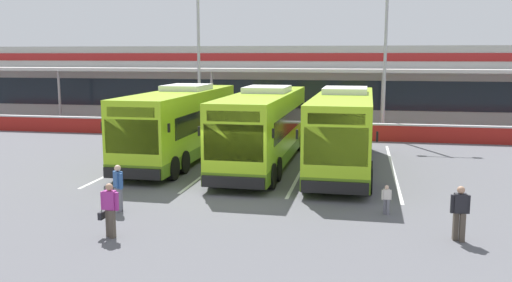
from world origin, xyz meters
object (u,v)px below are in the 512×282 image
object	(u,v)px
pedestrian_child	(386,199)
pedestrian_near_bin	(460,211)
pedestrian_in_dark_coat	(118,186)
pedestrian_with_handbag	(110,209)
lamp_post_centre	(386,40)
coach_bus_centre	(343,131)
lamp_post_west	(198,40)
coach_bus_leftmost	(181,125)
coach_bus_left_centre	(263,129)

from	to	relation	value
pedestrian_child	pedestrian_near_bin	distance (m)	3.06
pedestrian_in_dark_coat	pedestrian_with_handbag	bearing A→B (deg)	-70.46
pedestrian_with_handbag	lamp_post_centre	xyz separation A→B (m)	(8.61, 22.16, 5.43)
coach_bus_centre	pedestrian_in_dark_coat	world-z (taller)	coach_bus_centre
pedestrian_child	lamp_post_west	bearing A→B (deg)	123.42
coach_bus_leftmost	pedestrian_with_handbag	world-z (taller)	coach_bus_leftmost
pedestrian_in_dark_coat	pedestrian_near_bin	world-z (taller)	same
pedestrian_with_handbag	lamp_post_west	world-z (taller)	lamp_post_west
coach_bus_left_centre	pedestrian_in_dark_coat	world-z (taller)	coach_bus_left_centre
pedestrian_in_dark_coat	lamp_post_centre	size ratio (longest dim) A/B	0.15
coach_bus_leftmost	pedestrian_child	distance (m)	12.89
coach_bus_left_centre	lamp_post_centre	xyz separation A→B (m)	(6.03, 10.82, 4.50)
pedestrian_with_handbag	pedestrian_child	world-z (taller)	pedestrian_with_handbag
coach_bus_left_centre	pedestrian_with_handbag	world-z (taller)	coach_bus_left_centre
coach_bus_centre	lamp_post_centre	distance (m)	12.04
coach_bus_leftmost	lamp_post_centre	bearing A→B (deg)	44.07
coach_bus_leftmost	coach_bus_centre	size ratio (longest dim) A/B	1.00
coach_bus_left_centre	pedestrian_child	bearing A→B (deg)	-53.40
pedestrian_near_bin	lamp_post_west	distance (m)	25.18
coach_bus_left_centre	pedestrian_child	distance (m)	9.33
coach_bus_left_centre	pedestrian_near_bin	bearing A→B (deg)	-52.64
coach_bus_leftmost	pedestrian_near_bin	distance (m)	15.86
pedestrian_near_bin	pedestrian_with_handbag	bearing A→B (deg)	-171.10
coach_bus_centre	lamp_post_centre	world-z (taller)	lamp_post_centre
pedestrian_child	lamp_post_west	xyz separation A→B (m)	(-11.88, 17.99, 5.75)
pedestrian_child	pedestrian_with_handbag	bearing A→B (deg)	-154.17
coach_bus_leftmost	lamp_post_centre	world-z (taller)	lamp_post_centre
coach_bus_left_centre	pedestrian_with_handbag	bearing A→B (deg)	-102.78
pedestrian_near_bin	pedestrian_in_dark_coat	bearing A→B (deg)	174.78
coach_bus_leftmost	coach_bus_left_centre	distance (m)	4.45
pedestrian_with_handbag	pedestrian_child	xyz separation A→B (m)	(8.09, 3.92, -0.32)
pedestrian_near_bin	lamp_post_centre	size ratio (longest dim) A/B	0.15
pedestrian_with_handbag	pedestrian_near_bin	size ratio (longest dim) A/B	1.00
pedestrian_near_bin	lamp_post_centre	bearing A→B (deg)	93.96
pedestrian_in_dark_coat	pedestrian_near_bin	distance (m)	10.99
pedestrian_in_dark_coat	lamp_post_centre	bearing A→B (deg)	64.09
coach_bus_centre	pedestrian_child	distance (m)	7.60
pedestrian_in_dark_coat	coach_bus_centre	bearing A→B (deg)	49.82
coach_bus_leftmost	pedestrian_child	world-z (taller)	coach_bus_leftmost
pedestrian_in_dark_coat	pedestrian_child	distance (m)	9.11
coach_bus_leftmost	pedestrian_child	xyz separation A→B (m)	(9.90, -8.16, -1.24)
coach_bus_centre	pedestrian_with_handbag	xyz separation A→B (m)	(-6.39, -11.22, -0.93)
coach_bus_centre	coach_bus_left_centre	bearing A→B (deg)	178.14
pedestrian_with_handbag	lamp_post_centre	world-z (taller)	lamp_post_centre
lamp_post_centre	coach_bus_leftmost	bearing A→B (deg)	-135.93
pedestrian_child	lamp_post_west	world-z (taller)	lamp_post_west
coach_bus_left_centre	lamp_post_centre	world-z (taller)	lamp_post_centre
coach_bus_centre	lamp_post_centre	bearing A→B (deg)	78.55
coach_bus_leftmost	pedestrian_in_dark_coat	world-z (taller)	coach_bus_leftmost
coach_bus_leftmost	pedestrian_near_bin	world-z (taller)	coach_bus_leftmost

